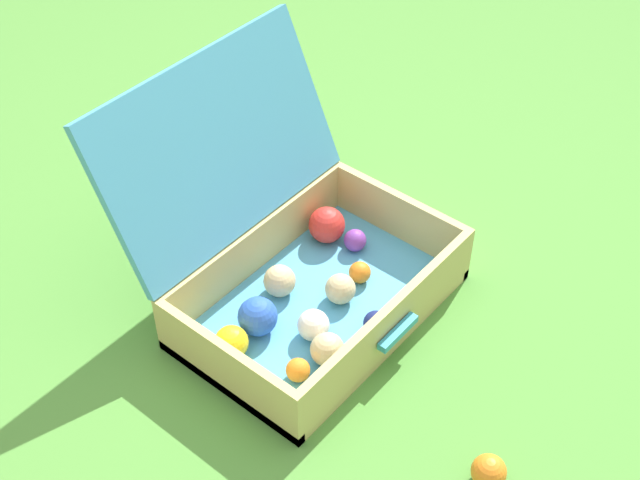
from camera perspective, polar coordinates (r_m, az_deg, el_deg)
The scene contains 3 objects.
ground_plane at distance 1.83m, azimuth -0.18°, elevation -6.05°, with size 16.00×16.00×0.00m, color #4C8C38.
open_suitcase at distance 1.82m, azimuth -1.74°, elevation -1.39°, with size 0.57×0.56×0.48m.
stray_ball_on_grass at distance 1.62m, azimuth 10.88°, elevation -14.53°, with size 0.06×0.06×0.06m, color orange.
Camera 1 is at (-0.92, -0.77, 1.38)m, focal length 49.37 mm.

